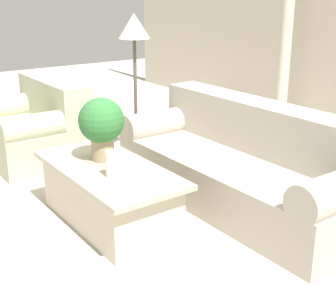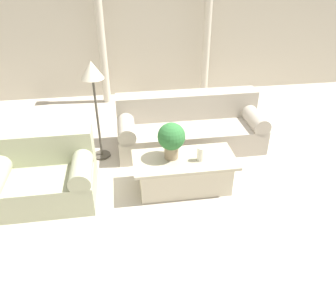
# 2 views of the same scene
# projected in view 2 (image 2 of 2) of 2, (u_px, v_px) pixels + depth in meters

# --- Properties ---
(ground_plane) EXTENTS (16.00, 16.00, 0.00)m
(ground_plane) POSITION_uv_depth(u_px,v_px,m) (172.00, 169.00, 5.07)
(ground_plane) COLOR #BCB2A3
(wall_back) EXTENTS (10.00, 0.06, 3.20)m
(wall_back) POSITION_uv_depth(u_px,v_px,m) (148.00, 22.00, 7.04)
(wall_back) COLOR beige
(wall_back) RESTS_ON ground_plane
(sofa_long) EXTENTS (2.41, 0.96, 0.86)m
(sofa_long) POSITION_uv_depth(u_px,v_px,m) (189.00, 126.00, 5.57)
(sofa_long) COLOR #ADA393
(sofa_long) RESTS_ON ground_plane
(loveseat) EXTENTS (1.33, 0.96, 0.86)m
(loveseat) POSITION_uv_depth(u_px,v_px,m) (44.00, 173.00, 4.38)
(loveseat) COLOR #AFB290
(loveseat) RESTS_ON ground_plane
(coffee_table) EXTENTS (1.41, 0.68, 0.48)m
(coffee_table) POSITION_uv_depth(u_px,v_px,m) (184.00, 173.00, 4.58)
(coffee_table) COLOR beige
(coffee_table) RESTS_ON ground_plane
(potted_plant) EXTENTS (0.37, 0.37, 0.52)m
(potted_plant) POSITION_uv_depth(u_px,v_px,m) (171.00, 138.00, 4.33)
(potted_plant) COLOR #937F60
(potted_plant) RESTS_ON coffee_table
(pillar_candle) EXTENTS (0.09, 0.09, 0.20)m
(pillar_candle) POSITION_uv_depth(u_px,v_px,m) (201.00, 154.00, 4.37)
(pillar_candle) COLOR silver
(pillar_candle) RESTS_ON coffee_table
(floor_lamp) EXTENTS (0.33, 0.33, 1.59)m
(floor_lamp) POSITION_uv_depth(u_px,v_px,m) (93.00, 79.00, 4.74)
(floor_lamp) COLOR #4C473D
(floor_lamp) RESTS_ON ground_plane
(column_left) EXTENTS (0.23, 0.23, 2.39)m
(column_left) POSITION_uv_depth(u_px,v_px,m) (102.00, 46.00, 6.75)
(column_left) COLOR beige
(column_left) RESTS_ON ground_plane
(column_right) EXTENTS (0.23, 0.23, 2.39)m
(column_right) POSITION_uv_depth(u_px,v_px,m) (206.00, 42.00, 7.03)
(column_right) COLOR beige
(column_right) RESTS_ON ground_plane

